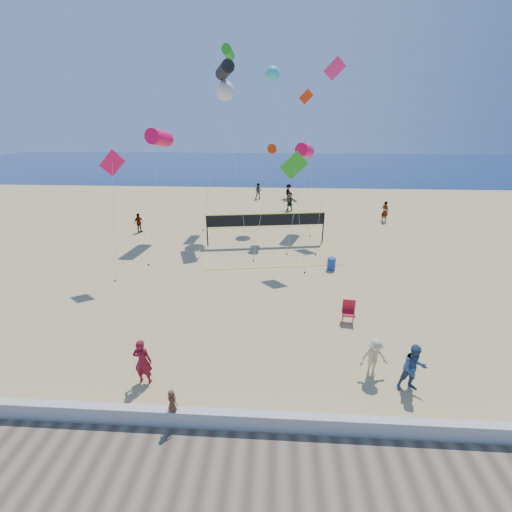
# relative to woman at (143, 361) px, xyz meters

# --- Properties ---
(ground) EXTENTS (120.00, 120.00, 0.00)m
(ground) POSITION_rel_woman_xyz_m (2.57, 1.20, -0.92)
(ground) COLOR tan
(ground) RESTS_ON ground
(ocean) EXTENTS (140.00, 50.00, 0.03)m
(ocean) POSITION_rel_woman_xyz_m (2.57, 63.20, -0.90)
(ocean) COLOR navy
(ocean) RESTS_ON ground
(seawall) EXTENTS (32.00, 0.30, 0.60)m
(seawall) POSITION_rel_woman_xyz_m (2.57, -1.80, -0.62)
(seawall) COLOR silver
(seawall) RESTS_ON ground
(boardwalk) EXTENTS (32.00, 3.60, 0.03)m
(boardwalk) POSITION_rel_woman_xyz_m (2.57, -3.80, -0.90)
(boardwalk) COLOR #73644E
(boardwalk) RESTS_ON ground
(woman) EXTENTS (0.67, 0.44, 1.83)m
(woman) POSITION_rel_woman_xyz_m (0.00, 0.00, 0.00)
(woman) COLOR maroon
(woman) RESTS_ON ground
(toddler) EXTENTS (0.45, 0.40, 0.78)m
(toddler) POSITION_rel_woman_xyz_m (1.63, -1.84, 0.07)
(toddler) COLOR #573223
(toddler) RESTS_ON seawall
(bystander_a) EXTENTS (0.94, 0.75, 1.86)m
(bystander_a) POSITION_rel_woman_xyz_m (9.68, 0.22, 0.01)
(bystander_a) COLOR #2E4C73
(bystander_a) RESTS_ON ground
(bystander_b) EXTENTS (1.15, 0.78, 1.63)m
(bystander_b) POSITION_rel_woman_xyz_m (8.47, 0.86, -0.10)
(bystander_b) COLOR beige
(bystander_b) RESTS_ON ground
(far_person_0) EXTENTS (0.82, 1.04, 1.65)m
(far_person_0) POSITION_rel_woman_xyz_m (-6.92, 17.49, -0.09)
(far_person_0) COLOR gray
(far_person_0) RESTS_ON ground
(far_person_1) EXTENTS (1.87, 1.29, 1.94)m
(far_person_1) POSITION_rel_woman_xyz_m (6.08, 25.68, 0.05)
(far_person_1) COLOR gray
(far_person_1) RESTS_ON ground
(far_person_2) EXTENTS (0.81, 0.83, 1.93)m
(far_person_2) POSITION_rel_woman_xyz_m (14.87, 22.11, 0.05)
(far_person_2) COLOR gray
(far_person_2) RESTS_ON ground
(far_person_3) EXTENTS (0.92, 0.72, 1.87)m
(far_person_3) POSITION_rel_woman_xyz_m (2.55, 30.94, 0.02)
(far_person_3) COLOR gray
(far_person_3) RESTS_ON ground
(far_person_4) EXTENTS (1.12, 1.36, 1.83)m
(far_person_4) POSITION_rel_woman_xyz_m (6.11, 30.74, -0.00)
(far_person_4) COLOR gray
(far_person_4) RESTS_ON ground
(camp_chair) EXTENTS (0.66, 0.79, 1.22)m
(camp_chair) POSITION_rel_woman_xyz_m (8.26, 4.57, -0.29)
(camp_chair) COLOR red
(camp_chair) RESTS_ON ground
(trash_barrel) EXTENTS (0.70, 0.70, 0.80)m
(trash_barrel) POSITION_rel_woman_xyz_m (8.33, 10.66, -0.52)
(trash_barrel) COLOR #163C95
(trash_barrel) RESTS_ON ground
(volleyball_net) EXTENTS (10.41, 10.29, 2.44)m
(volleyball_net) POSITION_rel_woman_xyz_m (3.96, 15.16, 0.76)
(volleyball_net) COLOR black
(volleyball_net) RESTS_ON ground
(kite_0) EXTENTS (1.44, 7.89, 8.44)m
(kite_0) POSITION_rel_woman_xyz_m (-4.22, 16.98, 6.77)
(kite_0) COLOR #E40947
(kite_0) RESTS_ON ground
(kite_1) EXTENTS (2.17, 8.31, 13.02)m
(kite_1) POSITION_rel_woman_xyz_m (0.64, 18.81, 11.46)
(kite_1) COLOR black
(kite_1) RESTS_ON ground
(kite_2) EXTENTS (1.45, 6.71, 7.32)m
(kite_2) POSITION_rel_woman_xyz_m (4.28, 17.49, 5.93)
(kite_2) COLOR red
(kite_2) RESTS_ON ground
(kite_3) EXTENTS (1.57, 1.57, 7.51)m
(kite_3) POSITION_rel_woman_xyz_m (-4.60, 9.44, 5.47)
(kite_3) COLOR #F2104F
(kite_3) RESTS_ON ground
(kite_4) EXTENTS (1.78, 1.94, 7.28)m
(kite_4) POSITION_rel_woman_xyz_m (5.76, 11.62, 5.24)
(kite_4) COLOR green
(kite_4) RESTS_ON ground
(kite_5) EXTENTS (2.26, 7.49, 13.46)m
(kite_5) POSITION_rel_woman_xyz_m (8.87, 19.85, 10.88)
(kite_5) COLOR #F4216E
(kite_5) RESTS_ON ground
(kite_6) EXTENTS (3.22, 7.56, 11.81)m
(kite_6) POSITION_rel_woman_xyz_m (0.45, 19.88, 10.15)
(kite_6) COLOR silver
(kite_6) RESTS_ON ground
(kite_7) EXTENTS (4.24, 6.57, 13.17)m
(kite_7) POSITION_rel_woman_xyz_m (4.12, 22.99, 11.61)
(kite_7) COLOR #34C7D7
(kite_7) RESTS_ON ground
(kite_8) EXTENTS (2.40, 6.13, 14.77)m
(kite_8) POSITION_rel_woman_xyz_m (0.33, 23.31, 13.29)
(kite_8) COLOR green
(kite_8) RESTS_ON ground
(kite_9) EXTENTS (1.49, 7.41, 11.73)m
(kite_9) POSITION_rel_woman_xyz_m (7.43, 26.67, 9.21)
(kite_9) COLOR red
(kite_9) RESTS_ON ground
(kite_10) EXTENTS (2.33, 8.07, 7.29)m
(kite_10) POSITION_rel_woman_xyz_m (6.94, 19.73, 5.68)
(kite_10) COLOR #E40947
(kite_10) RESTS_ON ground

